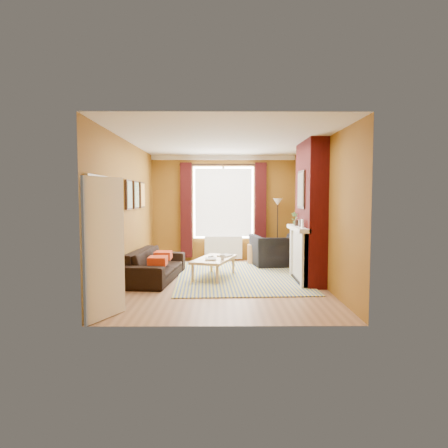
{
  "coord_description": "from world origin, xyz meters",
  "views": [
    {
      "loc": [
        -0.05,
        -7.92,
        1.72
      ],
      "look_at": [
        0.0,
        0.25,
        1.15
      ],
      "focal_mm": 32.0,
      "sensor_mm": 36.0,
      "label": 1
    }
  ],
  "objects": [
    {
      "name": "striped_rug",
      "position": [
        0.34,
        0.54,
        0.01
      ],
      "size": [
        2.78,
        3.75,
        0.02
      ],
      "rotation": [
        0.0,
        0.0,
        0.04
      ],
      "color": "#365294",
      "rests_on": "ground"
    },
    {
      "name": "ground",
      "position": [
        0.0,
        0.0,
        0.0
      ],
      "size": [
        5.5,
        5.5,
        0.0
      ],
      "primitive_type": "plane",
      "color": "brown",
      "rests_on": "ground"
    },
    {
      "name": "room_walls",
      "position": [
        0.64,
        0.27,
        1.39
      ],
      "size": [
        3.82,
        5.54,
        2.83
      ],
      "color": "brown",
      "rests_on": "ground"
    },
    {
      "name": "sofa",
      "position": [
        -1.42,
        0.23,
        0.31
      ],
      "size": [
        1.05,
        2.21,
        0.62
      ],
      "primitive_type": "imported",
      "rotation": [
        0.0,
        0.0,
        1.47
      ],
      "color": "black",
      "rests_on": "ground"
    },
    {
      "name": "mug",
      "position": [
        -0.03,
        0.12,
        0.48
      ],
      "size": [
        0.16,
        0.16,
        0.1
      ],
      "primitive_type": "imported",
      "rotation": [
        0.0,
        0.0,
        -0.65
      ],
      "color": "#999999",
      "rests_on": "coffee_table"
    },
    {
      "name": "armchair",
      "position": [
        1.3,
        1.81,
        0.38
      ],
      "size": [
        1.33,
        1.2,
        0.77
      ],
      "primitive_type": "imported",
      "rotation": [
        0.0,
        0.0,
        3.3
      ],
      "color": "black",
      "rests_on": "ground"
    },
    {
      "name": "coffee_table",
      "position": [
        -0.21,
        0.35,
        0.38
      ],
      "size": [
        1.0,
        1.42,
        0.43
      ],
      "rotation": [
        0.0,
        0.0,
        -0.3
      ],
      "color": "#D5B47B",
      "rests_on": "ground"
    },
    {
      "name": "tv_remote",
      "position": [
        -0.28,
        0.52,
        0.44
      ],
      "size": [
        0.12,
        0.15,
        0.02
      ],
      "rotation": [
        0.0,
        0.0,
        -0.56
      ],
      "color": "#242427",
      "rests_on": "coffee_table"
    },
    {
      "name": "book_a",
      "position": [
        -0.38,
        0.15,
        0.44
      ],
      "size": [
        0.22,
        0.3,
        0.03
      ],
      "primitive_type": "imported",
      "rotation": [
        0.0,
        0.0,
        0.0
      ],
      "color": "#999999",
      "rests_on": "coffee_table"
    },
    {
      "name": "wicker_stool",
      "position": [
        0.81,
        2.14,
        0.25
      ],
      "size": [
        0.46,
        0.46,
        0.5
      ],
      "rotation": [
        0.0,
        0.0,
        -0.17
      ],
      "color": "#A87748",
      "rests_on": "ground"
    },
    {
      "name": "book_b",
      "position": [
        -0.07,
        0.7,
        0.44
      ],
      "size": [
        0.37,
        0.41,
        0.02
      ],
      "primitive_type": "imported",
      "rotation": [
        0.0,
        0.0,
        -0.54
      ],
      "color": "#999999",
      "rests_on": "coffee_table"
    },
    {
      "name": "floor_lamp",
      "position": [
        1.41,
        2.4,
        1.31
      ],
      "size": [
        0.32,
        0.32,
        1.66
      ],
      "rotation": [
        0.0,
        0.0,
        -0.37
      ],
      "color": "black",
      "rests_on": "ground"
    }
  ]
}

